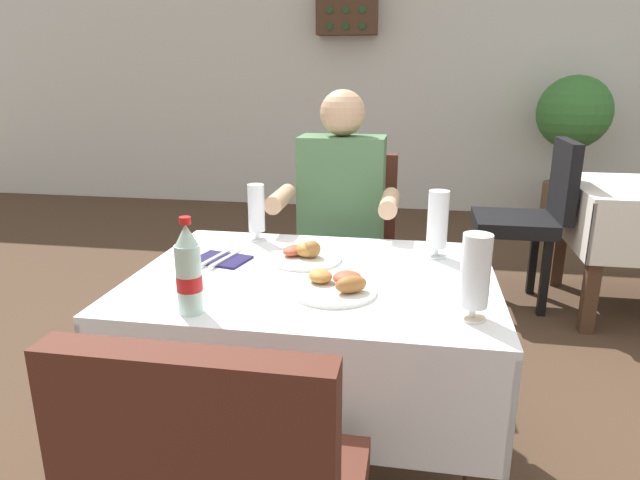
# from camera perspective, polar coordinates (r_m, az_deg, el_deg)

# --- Properties ---
(ground_plane) EXTENTS (11.00, 11.00, 0.00)m
(ground_plane) POSITION_cam_1_polar(r_m,az_deg,el_deg) (2.12, 1.65, -21.95)
(ground_plane) COLOR #473323
(back_wall) EXTENTS (11.00, 0.12, 2.93)m
(back_wall) POSITION_cam_1_polar(r_m,az_deg,el_deg) (5.66, 7.91, 17.99)
(back_wall) COLOR silver
(back_wall) RESTS_ON ground
(main_dining_table) EXTENTS (1.09, 0.83, 0.73)m
(main_dining_table) POSITION_cam_1_polar(r_m,az_deg,el_deg) (1.78, -0.56, -8.75)
(main_dining_table) COLOR white
(main_dining_table) RESTS_ON ground
(chair_far_diner_seat) EXTENTS (0.44, 0.50, 0.97)m
(chair_far_diner_seat) POSITION_cam_1_polar(r_m,az_deg,el_deg) (2.52, 2.73, -1.03)
(chair_far_diner_seat) COLOR #4C2319
(chair_far_diner_seat) RESTS_ON ground
(seated_diner_far) EXTENTS (0.50, 0.46, 1.26)m
(seated_diner_far) POSITION_cam_1_polar(r_m,az_deg,el_deg) (2.38, 2.04, 1.81)
(seated_diner_far) COLOR #282D42
(seated_diner_far) RESTS_ON ground
(plate_near_camera) EXTENTS (0.24, 0.24, 0.06)m
(plate_near_camera) POSITION_cam_1_polar(r_m,az_deg,el_deg) (1.58, 1.78, -4.64)
(plate_near_camera) COLOR white
(plate_near_camera) RESTS_ON main_dining_table
(plate_far_diner) EXTENTS (0.24, 0.24, 0.07)m
(plate_far_diner) POSITION_cam_1_polar(r_m,az_deg,el_deg) (1.84, -1.58, -1.44)
(plate_far_diner) COLOR white
(plate_far_diner) RESTS_ON main_dining_table
(beer_glass_left) EXTENTS (0.07, 0.07, 0.21)m
(beer_glass_left) POSITION_cam_1_polar(r_m,az_deg,el_deg) (2.04, -6.52, 2.84)
(beer_glass_left) COLOR white
(beer_glass_left) RESTS_ON main_dining_table
(beer_glass_middle) EXTENTS (0.07, 0.07, 0.22)m
(beer_glass_middle) POSITION_cam_1_polar(r_m,az_deg,el_deg) (1.42, 15.56, -3.65)
(beer_glass_middle) COLOR white
(beer_glass_middle) RESTS_ON main_dining_table
(beer_glass_right) EXTENTS (0.07, 0.07, 0.23)m
(beer_glass_right) POSITION_cam_1_polar(r_m,az_deg,el_deg) (1.87, 11.93, 1.82)
(beer_glass_right) COLOR white
(beer_glass_right) RESTS_ON main_dining_table
(cola_bottle_primary) EXTENTS (0.07, 0.07, 0.25)m
(cola_bottle_primary) POSITION_cam_1_polar(r_m,az_deg,el_deg) (1.45, -13.28, -3.19)
(cola_bottle_primary) COLOR silver
(cola_bottle_primary) RESTS_ON main_dining_table
(napkin_cutlery_set) EXTENTS (0.19, 0.20, 0.01)m
(napkin_cutlery_set) POSITION_cam_1_polar(r_m,az_deg,el_deg) (1.86, -10.04, -1.94)
(napkin_cutlery_set) COLOR #231E4C
(napkin_cutlery_set) RESTS_ON main_dining_table
(background_chair_left) EXTENTS (0.50, 0.44, 0.97)m
(background_chair_left) POSITION_cam_1_polar(r_m,az_deg,el_deg) (3.42, 20.74, 2.62)
(background_chair_left) COLOR black
(background_chair_left) RESTS_ON ground
(potted_plant_corner) EXTENTS (0.62, 0.62, 1.31)m
(potted_plant_corner) POSITION_cam_1_polar(r_m,az_deg,el_deg) (5.36, 24.35, 10.24)
(potted_plant_corner) COLOR brown
(potted_plant_corner) RESTS_ON ground
(wall_bottle_rack) EXTENTS (0.56, 0.21, 0.42)m
(wall_bottle_rack) POSITION_cam_1_polar(r_m,az_deg,el_deg) (5.56, 2.80, 22.36)
(wall_bottle_rack) COLOR #472D1E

